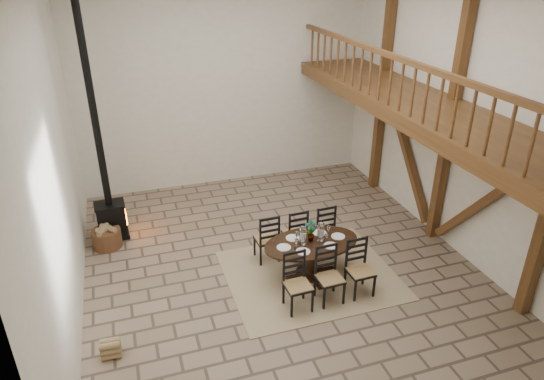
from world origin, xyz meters
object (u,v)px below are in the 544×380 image
object	(u,v)px
wood_stove	(106,187)
log_stack	(111,349)
dining_table	(311,258)
log_basket	(107,237)

from	to	relation	value
wood_stove	log_stack	distance (m)	3.59
dining_table	wood_stove	distance (m)	4.26
log_basket	log_stack	distance (m)	3.11
log_basket	log_stack	size ratio (longest dim) A/B	1.91
log_basket	log_stack	xyz separation A→B (m)	(-0.01, -3.11, -0.06)
dining_table	wood_stove	world-z (taller)	wood_stove
dining_table	log_stack	bearing A→B (deg)	-167.08
dining_table	log_basket	distance (m)	4.11
dining_table	log_basket	bearing A→B (deg)	146.10
wood_stove	log_stack	bearing A→B (deg)	-95.18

